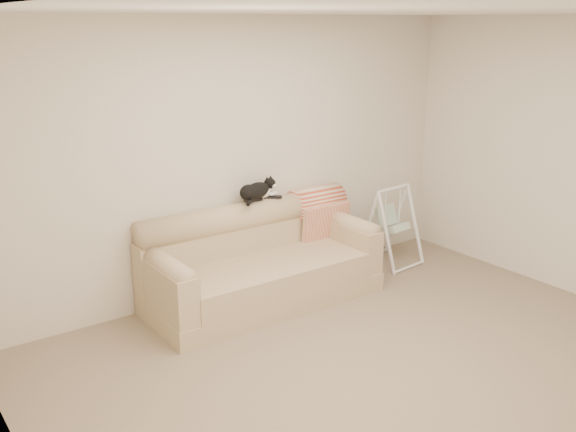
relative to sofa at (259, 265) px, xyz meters
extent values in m
plane|color=#79644F|center=(0.06, -1.62, -0.35)|extent=(5.00, 5.00, 0.00)
cube|color=beige|center=(0.06, 0.38, 0.95)|extent=(5.00, 0.04, 2.60)
cube|color=beige|center=(-2.44, -1.62, 0.95)|extent=(0.04, 4.00, 2.60)
cube|color=white|center=(0.06, -1.62, 2.24)|extent=(5.00, 4.00, 0.02)
cube|color=tan|center=(0.00, -0.09, -0.26)|extent=(2.20, 0.90, 0.18)
cube|color=tan|center=(0.00, -0.20, -0.05)|extent=(1.80, 0.68, 0.24)
cube|color=tan|center=(0.00, 0.25, 0.08)|extent=(2.20, 0.22, 0.50)
cylinder|color=tan|center=(0.00, 0.25, 0.41)|extent=(2.16, 0.28, 0.28)
cube|color=tan|center=(-0.99, -0.09, 0.04)|extent=(0.20, 0.88, 0.42)
cylinder|color=tan|center=(-0.99, -0.09, 0.25)|extent=(0.18, 0.84, 0.18)
cube|color=tan|center=(0.99, -0.09, 0.04)|extent=(0.20, 0.88, 0.42)
cylinder|color=tan|center=(0.99, -0.09, 0.25)|extent=(0.18, 0.84, 0.18)
cube|color=black|center=(0.10, 0.24, 0.56)|extent=(0.18, 0.06, 0.02)
cube|color=gray|center=(0.10, 0.24, 0.57)|extent=(0.10, 0.04, 0.01)
cube|color=black|center=(0.32, 0.23, 0.56)|extent=(0.17, 0.12, 0.02)
ellipsoid|color=black|center=(0.14, 0.24, 0.64)|extent=(0.40, 0.30, 0.15)
ellipsoid|color=black|center=(0.02, 0.20, 0.65)|extent=(0.21, 0.21, 0.15)
ellipsoid|color=white|center=(0.24, 0.25, 0.61)|extent=(0.16, 0.14, 0.11)
ellipsoid|color=black|center=(0.31, 0.28, 0.68)|extent=(0.15, 0.15, 0.11)
ellipsoid|color=white|center=(0.33, 0.24, 0.67)|extent=(0.07, 0.07, 0.04)
sphere|color=#BF7272|center=(0.34, 0.22, 0.67)|extent=(0.01, 0.01, 0.01)
cone|color=black|center=(0.28, 0.27, 0.74)|extent=(0.07, 0.07, 0.05)
cone|color=black|center=(0.34, 0.30, 0.74)|extent=(0.05, 0.06, 0.05)
sphere|color=olive|center=(0.31, 0.23, 0.69)|extent=(0.02, 0.02, 0.02)
sphere|color=olive|center=(0.35, 0.25, 0.69)|extent=(0.02, 0.02, 0.02)
ellipsoid|color=white|center=(0.31, 0.24, 0.59)|extent=(0.09, 0.10, 0.03)
ellipsoid|color=white|center=(0.35, 0.26, 0.59)|extent=(0.09, 0.10, 0.03)
cylinder|color=black|center=(-0.01, 0.12, 0.59)|extent=(0.17, 0.16, 0.03)
cylinder|color=#BD381D|center=(0.87, 0.25, 0.41)|extent=(0.56, 0.33, 0.33)
cube|color=#BD381D|center=(0.87, 0.08, 0.21)|extent=(0.56, 0.09, 0.42)
cylinder|color=white|center=(1.47, -0.17, 0.07)|extent=(0.07, 0.30, 0.85)
cylinder|color=white|center=(1.44, 0.09, 0.07)|extent=(0.07, 0.30, 0.85)
cylinder|color=white|center=(1.95, -0.12, 0.07)|extent=(0.07, 0.30, 0.85)
cylinder|color=white|center=(1.92, 0.14, 0.07)|extent=(0.07, 0.30, 0.85)
cylinder|color=white|center=(1.70, -0.02, 0.49)|extent=(0.48, 0.09, 0.04)
cylinder|color=white|center=(1.73, -0.27, -0.33)|extent=(0.48, 0.08, 0.03)
cylinder|color=white|center=(1.67, 0.24, -0.33)|extent=(0.48, 0.08, 0.03)
cube|color=white|center=(1.70, -0.04, 0.04)|extent=(0.30, 0.28, 0.16)
cube|color=white|center=(1.69, 0.07, 0.17)|extent=(0.29, 0.16, 0.22)
cylinder|color=white|center=(1.58, -0.03, 0.29)|extent=(0.01, 0.01, 0.40)
cylinder|color=white|center=(1.82, 0.00, 0.29)|extent=(0.01, 0.01, 0.40)
camera|label=1|loc=(-3.05, -4.72, 2.18)|focal=40.00mm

